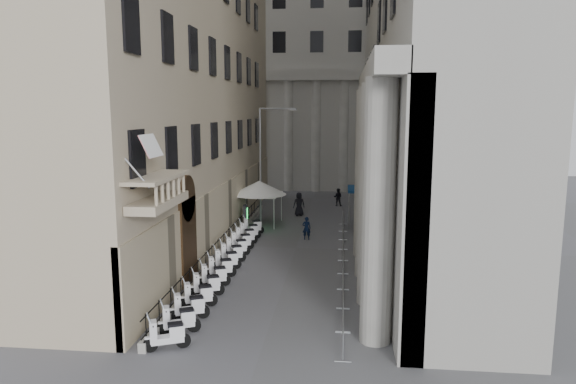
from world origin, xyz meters
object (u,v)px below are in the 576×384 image
security_tent (258,188)px  info_kiosk (245,218)px  scooter_0 (168,350)px  street_lamp (265,155)px  pedestrian_b (338,197)px  pedestrian_a (307,228)px

security_tent → info_kiosk: bearing=-104.8°
scooter_0 → security_tent: size_ratio=0.35×
street_lamp → pedestrian_b: (5.58, 8.32, -4.60)m
street_lamp → pedestrian_a: street_lamp is taller
pedestrian_a → street_lamp: bearing=-52.2°
street_lamp → info_kiosk: (-1.15, -2.29, -4.48)m
pedestrian_a → pedestrian_b: bearing=-98.8°
scooter_0 → street_lamp: street_lamp is taller
street_lamp → pedestrian_b: bearing=62.9°
scooter_0 → pedestrian_a: bearing=-36.4°
security_tent → pedestrian_b: 10.58m
security_tent → pedestrian_b: (6.14, 8.37, -2.04)m
security_tent → info_kiosk: size_ratio=2.25×
security_tent → pedestrian_a: (4.12, -4.54, -2.07)m
street_lamp → pedestrian_b: 11.02m
security_tent → pedestrian_a: security_tent is taller
security_tent → street_lamp: (0.56, 0.05, 2.56)m
info_kiosk → pedestrian_a: size_ratio=1.18×
info_kiosk → street_lamp: bearing=55.7°
info_kiosk → pedestrian_b: bearing=50.0°
street_lamp → pedestrian_b: size_ratio=5.45×
pedestrian_b → info_kiosk: bearing=65.3°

